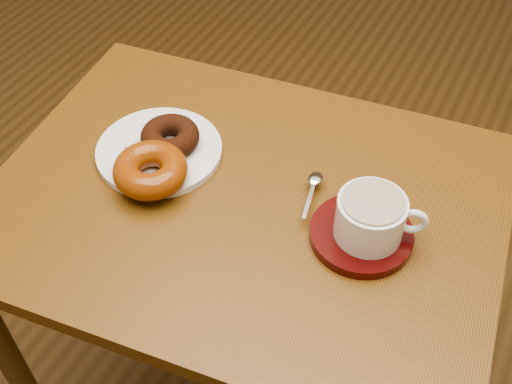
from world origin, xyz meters
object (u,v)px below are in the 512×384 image
at_px(cafe_table, 245,244).
at_px(donut_plate, 159,151).
at_px(coffee_cup, 372,217).
at_px(saucer, 361,235).

xyz_separation_m(cafe_table, donut_plate, (-0.17, 0.02, 0.12)).
relative_size(cafe_table, donut_plate, 4.10).
relative_size(donut_plate, coffee_cup, 1.62).
relative_size(saucer, coffee_cup, 1.18).
distance_m(saucer, coffee_cup, 0.04).
bearing_deg(donut_plate, saucer, -2.36).
xyz_separation_m(cafe_table, saucer, (0.19, 0.01, 0.12)).
relative_size(cafe_table, saucer, 5.63).
bearing_deg(cafe_table, donut_plate, 166.72).
height_order(saucer, coffee_cup, coffee_cup).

